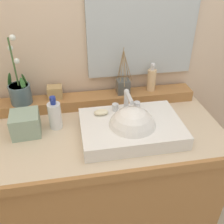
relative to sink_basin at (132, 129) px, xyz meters
name	(u,v)px	position (x,y,z in m)	size (l,w,h in m)	color
wall_back	(88,23)	(-0.14, 0.48, 0.38)	(3.08, 0.20, 2.54)	beige
vanity_cabinet	(102,188)	(-0.14, 0.07, -0.46)	(1.19, 0.61, 0.86)	#A9723F
back_ledge	(94,100)	(-0.14, 0.30, 0.00)	(1.12, 0.11, 0.06)	#A9723F
sink_basin	(132,129)	(0.00, 0.00, 0.00)	(0.47, 0.33, 0.26)	white
soap_bar	(101,112)	(-0.13, 0.10, 0.05)	(0.07, 0.04, 0.02)	beige
potted_plant	(20,91)	(-0.52, 0.29, 0.10)	(0.12, 0.11, 0.36)	slate
soap_dispenser	(152,79)	(0.19, 0.31, 0.09)	(0.05, 0.05, 0.16)	#E3BB88
reed_diffuser	(123,86)	(0.02, 0.31, 0.07)	(0.09, 0.12, 0.26)	#52534E
trinket_box	(55,92)	(-0.35, 0.32, 0.06)	(0.08, 0.06, 0.07)	tan
lotion_bottle	(55,115)	(-0.35, 0.13, 0.04)	(0.06, 0.07, 0.17)	white
tissue_box	(25,124)	(-0.49, 0.10, 0.02)	(0.13, 0.13, 0.11)	#8EA893
mirror	(143,28)	(0.13, 0.37, 0.37)	(0.58, 0.02, 0.52)	silver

